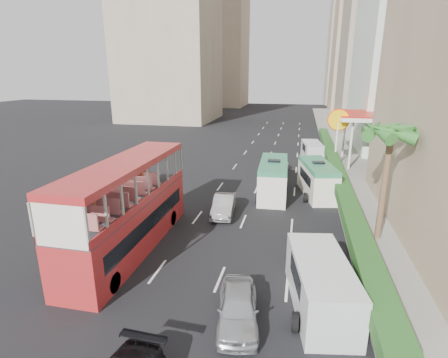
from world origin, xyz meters
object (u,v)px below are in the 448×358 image
(car_silver_lane_a, at_px, (224,214))
(minibus_far, at_px, (317,179))
(car_silver_lane_b, at_px, (238,322))
(van_asset, at_px, (276,174))
(panel_van_near, at_px, (320,284))
(double_decker_bus, at_px, (128,206))
(panel_van_far, at_px, (312,151))
(palm_tree, at_px, (384,186))
(minibus_near, at_px, (273,179))
(shell_station, at_px, (367,139))

(car_silver_lane_a, bearing_deg, minibus_far, 35.76)
(car_silver_lane_b, relative_size, minibus_far, 0.66)
(van_asset, xyz_separation_m, panel_van_near, (3.31, -20.21, 1.07))
(double_decker_bus, distance_m, minibus_far, 15.74)
(panel_van_far, height_order, palm_tree, palm_tree)
(minibus_near, distance_m, panel_van_near, 14.17)
(panel_van_far, bearing_deg, panel_van_near, -98.50)
(panel_van_near, distance_m, palm_tree, 8.29)
(van_asset, relative_size, minibus_far, 0.73)
(car_silver_lane_a, xyz_separation_m, panel_van_near, (6.13, -9.09, 1.07))
(car_silver_lane_a, height_order, car_silver_lane_b, car_silver_lane_b)
(minibus_far, relative_size, shell_station, 0.74)
(minibus_far, bearing_deg, car_silver_lane_a, -150.94)
(panel_van_far, xyz_separation_m, shell_station, (5.56, -1.30, 1.79))
(double_decker_bus, relative_size, panel_van_far, 2.30)
(double_decker_bus, height_order, shell_station, shell_station)
(minibus_near, height_order, shell_station, shell_station)
(car_silver_lane_a, bearing_deg, panel_van_far, 65.55)
(car_silver_lane_a, distance_m, palm_tree, 10.52)
(double_decker_bus, height_order, panel_van_far, double_decker_bus)
(van_asset, xyz_separation_m, minibus_near, (0.21, -6.39, 1.41))
(panel_van_near, bearing_deg, van_asset, 89.34)
(car_silver_lane_b, bearing_deg, panel_van_far, 73.59)
(panel_van_far, bearing_deg, double_decker_bus, -121.20)
(car_silver_lane_a, height_order, panel_van_far, panel_van_far)
(double_decker_bus, relative_size, car_silver_lane_b, 2.80)
(car_silver_lane_a, relative_size, minibus_near, 0.63)
(car_silver_lane_b, height_order, panel_van_near, panel_van_near)
(car_silver_lane_b, bearing_deg, palm_tree, 42.51)
(car_silver_lane_b, bearing_deg, car_silver_lane_a, 95.60)
(minibus_near, distance_m, panel_van_far, 13.98)
(minibus_far, height_order, panel_van_far, minibus_far)
(car_silver_lane_b, distance_m, minibus_far, 16.84)
(minibus_near, bearing_deg, car_silver_lane_b, -92.88)
(van_asset, xyz_separation_m, palm_tree, (6.94, -13.12, 3.38))
(minibus_far, bearing_deg, car_silver_lane_b, -114.13)
(shell_station, bearing_deg, minibus_near, -126.06)
(minibus_near, bearing_deg, palm_tree, -47.55)
(double_decker_bus, height_order, minibus_near, double_decker_bus)
(palm_tree, distance_m, shell_station, 19.14)
(palm_tree, bearing_deg, car_silver_lane_a, 168.40)
(van_asset, bearing_deg, minibus_near, -81.18)
(double_decker_bus, height_order, car_silver_lane_a, double_decker_bus)
(van_asset, distance_m, minibus_near, 6.54)
(palm_tree, bearing_deg, minibus_far, 113.15)
(minibus_far, xyz_separation_m, palm_tree, (3.26, -7.63, 2.07))
(shell_station, bearing_deg, panel_van_near, -102.59)
(car_silver_lane_a, relative_size, car_silver_lane_b, 1.02)
(car_silver_lane_a, height_order, minibus_near, minibus_near)
(car_silver_lane_a, xyz_separation_m, minibus_far, (6.49, 5.63, 1.31))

